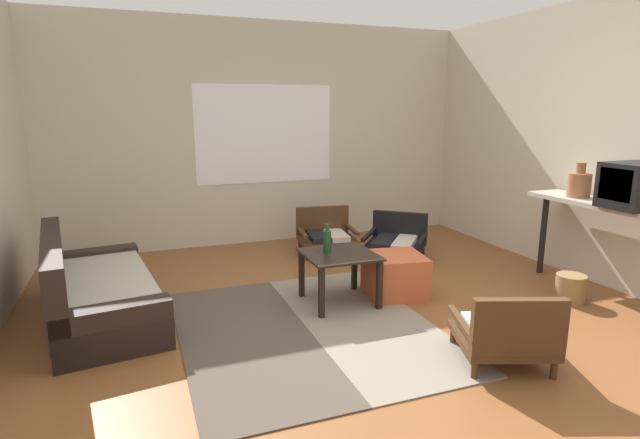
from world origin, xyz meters
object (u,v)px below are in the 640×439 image
object	(u,v)px
armchair_striped_foreground	(506,333)
console_shelf	(621,217)
armchair_by_window	(326,232)
crt_television	(636,186)
ottoman_orange	(395,275)
couch	(94,293)
clay_vase	(579,184)
coffee_table	(339,263)
glass_bottle	(327,241)
wicker_basket	(570,288)
armchair_corner	(396,239)

from	to	relation	value
armchair_striped_foreground	console_shelf	bearing A→B (deg)	19.55
armchair_by_window	crt_television	bearing A→B (deg)	-53.29
armchair_striped_foreground	crt_television	bearing A→B (deg)	16.56
armchair_by_window	console_shelf	xyz separation A→B (m)	(1.81, -2.33, 0.52)
ottoman_orange	couch	bearing A→B (deg)	171.17
clay_vase	coffee_table	bearing A→B (deg)	171.88
coffee_table	armchair_striped_foreground	distance (m)	1.52
coffee_table	console_shelf	xyz separation A→B (m)	(2.28, -0.79, 0.40)
coffee_table	glass_bottle	xyz separation A→B (m)	(-0.08, 0.08, 0.19)
clay_vase	wicker_basket	bearing A→B (deg)	-135.62
armchair_by_window	armchair_striped_foreground	distance (m)	2.93
coffee_table	wicker_basket	bearing A→B (deg)	-19.41
coffee_table	crt_television	world-z (taller)	crt_television
crt_television	wicker_basket	world-z (taller)	crt_television
armchair_by_window	wicker_basket	size ratio (longest dim) A/B	2.80
console_shelf	crt_television	world-z (taller)	crt_television
wicker_basket	armchair_striped_foreground	bearing A→B (deg)	-151.70
couch	wicker_basket	bearing A→B (deg)	-15.42
coffee_table	ottoman_orange	world-z (taller)	coffee_table
clay_vase	wicker_basket	size ratio (longest dim) A/B	1.28
coffee_table	armchair_by_window	bearing A→B (deg)	73.06
ottoman_orange	clay_vase	world-z (taller)	clay_vase
armchair_striped_foreground	armchair_corner	world-z (taller)	armchair_striped_foreground
coffee_table	wicker_basket	distance (m)	2.05
couch	clay_vase	xyz separation A→B (m)	(4.25, -0.72, 0.76)
coffee_table	crt_television	xyz separation A→B (m)	(2.28, -0.89, 0.68)
couch	coffee_table	world-z (taller)	couch
couch	ottoman_orange	distance (m)	2.55
armchair_by_window	armchair_striped_foreground	bearing A→B (deg)	-87.34
coffee_table	armchair_striped_foreground	size ratio (longest dim) A/B	0.80
coffee_table	console_shelf	distance (m)	2.45
couch	glass_bottle	distance (m)	1.94
coffee_table	clay_vase	distance (m)	2.38
armchair_striped_foreground	ottoman_orange	bearing A→B (deg)	92.22
armchair_striped_foreground	clay_vase	xyz separation A→B (m)	(1.68, 1.06, 0.75)
crt_television	clay_vase	bearing A→B (deg)	89.68
armchair_by_window	crt_television	size ratio (longest dim) A/B	1.42
armchair_by_window	clay_vase	bearing A→B (deg)	-45.79
coffee_table	ottoman_orange	xyz separation A→B (m)	(0.55, 0.00, -0.18)
ottoman_orange	wicker_basket	size ratio (longest dim) A/B	1.98
armchair_corner	console_shelf	xyz separation A→B (m)	(1.13, -1.86, 0.55)
crt_television	wicker_basket	size ratio (longest dim) A/B	1.97
console_shelf	clay_vase	distance (m)	0.51
armchair_by_window	glass_bottle	size ratio (longest dim) A/B	2.86
armchair_corner	ottoman_orange	distance (m)	1.22
crt_television	clay_vase	distance (m)	0.57
coffee_table	armchair_corner	world-z (taller)	armchair_corner
clay_vase	ottoman_orange	bearing A→B (deg)	169.20
ottoman_orange	clay_vase	bearing A→B (deg)	-10.80
armchair_striped_foreground	armchair_corner	xyz separation A→B (m)	(0.55, 2.46, -0.02)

